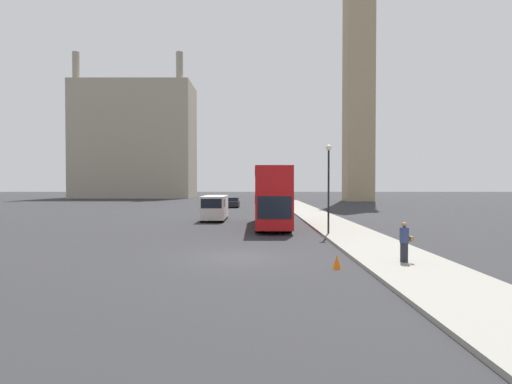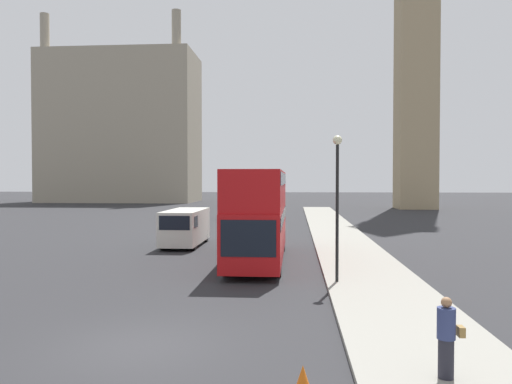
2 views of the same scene
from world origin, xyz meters
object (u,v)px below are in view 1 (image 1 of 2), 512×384
object	(u,v)px
red_double_decker_bus	(272,194)
street_lamp	(330,175)
white_van	(216,207)
pedestrian	(406,242)
clock_tower	(360,16)
parked_sedan	(234,203)

from	to	relation	value
red_double_decker_bus	street_lamp	size ratio (longest dim) A/B	1.94
white_van	pedestrian	world-z (taller)	white_van
clock_tower	red_double_decker_bus	size ratio (longest dim) A/B	6.37
red_double_decker_bus	white_van	world-z (taller)	red_double_decker_bus
street_lamp	clock_tower	bearing A→B (deg)	73.73
red_double_decker_bus	parked_sedan	world-z (taller)	red_double_decker_bus
white_van	parked_sedan	world-z (taller)	white_van
white_van	parked_sedan	size ratio (longest dim) A/B	1.19
clock_tower	white_van	world-z (taller)	clock_tower
red_double_decker_bus	parked_sedan	size ratio (longest dim) A/B	2.30
clock_tower	street_lamp	size ratio (longest dim) A/B	12.39
red_double_decker_bus	white_van	bearing A→B (deg)	132.09
red_double_decker_bus	pedestrian	distance (m)	15.46
white_van	pedestrian	bearing A→B (deg)	-64.17
clock_tower	street_lamp	world-z (taller)	clock_tower
red_double_decker_bus	street_lamp	bearing A→B (deg)	-57.42
white_van	street_lamp	size ratio (longest dim) A/B	1.00
white_van	clock_tower	bearing A→B (deg)	60.29
parked_sedan	white_van	bearing A→B (deg)	-91.27
pedestrian	parked_sedan	bearing A→B (deg)	102.89
red_double_decker_bus	parked_sedan	distance (m)	26.32
red_double_decker_bus	clock_tower	bearing A→B (deg)	68.27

